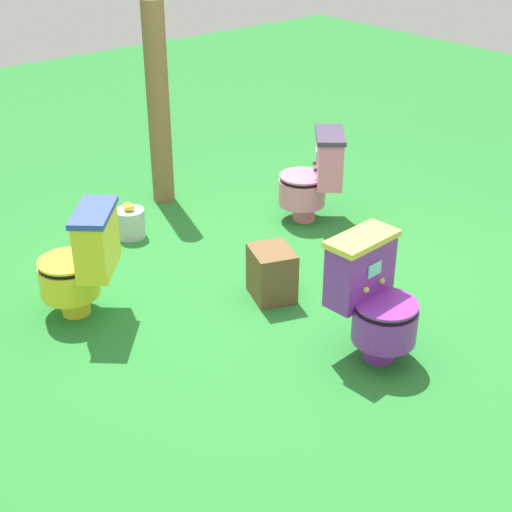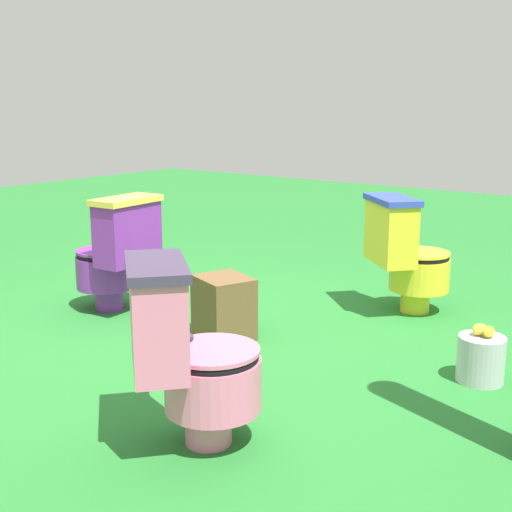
% 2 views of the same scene
% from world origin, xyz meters
% --- Properties ---
extents(ground, '(14.00, 14.00, 0.00)m').
position_xyz_m(ground, '(0.00, 0.00, 0.00)').
color(ground, '#26752D').
extents(toilet_pink, '(0.64, 0.63, 0.73)m').
position_xyz_m(toilet_pink, '(-0.90, -0.76, 0.37)').
color(toilet_pink, pink).
rests_on(toilet_pink, ground).
extents(toilet_purple, '(0.45, 0.52, 0.73)m').
position_xyz_m(toilet_purple, '(0.09, 0.77, 0.37)').
color(toilet_purple, purple).
rests_on(toilet_purple, ground).
extents(toilet_yellow, '(0.63, 0.63, 0.73)m').
position_xyz_m(toilet_yellow, '(1.16, -0.67, 0.37)').
color(toilet_yellow, yellow).
rests_on(toilet_yellow, ground).
extents(wooden_post, '(0.18, 0.18, 1.63)m').
position_xyz_m(wooden_post, '(-0.20, -1.86, 0.82)').
color(wooden_post, brown).
rests_on(wooden_post, ground).
extents(small_crate, '(0.35, 0.38, 0.34)m').
position_xyz_m(small_crate, '(0.12, -0.07, 0.17)').
color(small_crate, brown).
rests_on(small_crate, ground).
extents(lemon_bucket, '(0.22, 0.22, 0.28)m').
position_xyz_m(lemon_bucket, '(0.38, -1.43, 0.12)').
color(lemon_bucket, '#B7B7BF').
rests_on(lemon_bucket, ground).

